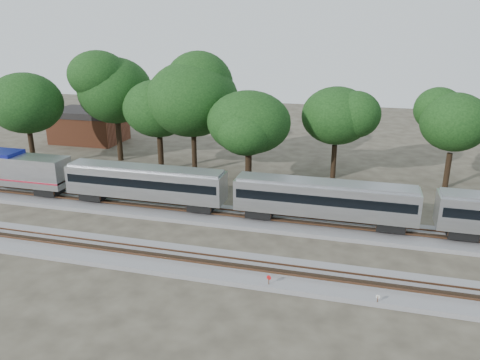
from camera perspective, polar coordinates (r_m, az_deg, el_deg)
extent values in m
plane|color=#383328|center=(41.82, 0.63, -8.29)|extent=(160.00, 160.00, 0.00)
cube|color=slate|center=(47.02, 2.46, -4.89)|extent=(160.00, 5.00, 0.40)
cube|color=brown|center=(46.20, 2.27, -4.71)|extent=(160.00, 0.08, 0.15)
cube|color=brown|center=(47.49, 2.66, -4.05)|extent=(160.00, 0.08, 0.15)
cube|color=slate|center=(38.31, -0.90, -10.62)|extent=(160.00, 5.00, 0.40)
cube|color=brown|center=(37.49, -1.21, -10.53)|extent=(160.00, 0.08, 0.15)
cube|color=brown|center=(38.70, -0.60, -9.54)|extent=(160.00, 0.08, 0.15)
cube|color=silver|center=(57.94, -24.83, 1.12)|extent=(10.46, 2.96, 3.26)
cube|color=maroon|center=(58.92, -25.61, 0.42)|extent=(12.83, 3.00, 0.18)
cube|color=black|center=(56.70, -22.20, -1.10)|extent=(2.57, 2.17, 0.89)
cube|color=silver|center=(49.94, -11.46, -0.27)|extent=(17.17, 2.96, 2.96)
cube|color=black|center=(49.85, -11.49, 0.05)|extent=(16.58, 3.01, 0.89)
cube|color=gray|center=(49.48, -11.58, 1.40)|extent=(16.78, 2.37, 0.35)
cube|color=black|center=(53.53, -17.32, -1.66)|extent=(2.57, 2.17, 0.89)
cube|color=black|center=(48.25, -4.67, -3.06)|extent=(2.57, 2.17, 0.89)
cube|color=silver|center=(45.11, 10.22, -2.25)|extent=(17.17, 2.96, 2.96)
cube|color=black|center=(45.01, 10.24, -1.89)|extent=(16.58, 3.01, 0.89)
cube|color=gray|center=(44.60, 10.33, -0.41)|extent=(16.78, 2.37, 0.35)
cube|color=black|center=(46.65, 2.46, -3.79)|extent=(2.57, 2.17, 0.89)
cube|color=black|center=(45.82, 17.87, -5.14)|extent=(2.57, 2.17, 0.89)
cube|color=black|center=(46.64, 25.41, -5.67)|extent=(2.57, 2.17, 0.89)
cylinder|color=#512D19|center=(35.73, 3.53, -12.41)|extent=(0.07, 0.07, 1.01)
cylinder|color=red|center=(35.51, 3.54, -11.79)|extent=(0.35, 0.13, 0.36)
cylinder|color=#512D19|center=(35.07, 16.40, -14.02)|extent=(0.06, 0.06, 0.85)
cylinder|color=silver|center=(34.87, 16.46, -13.49)|extent=(0.30, 0.05, 0.30)
cube|color=#512D19|center=(35.85, 11.73, -13.36)|extent=(0.56, 0.42, 0.30)
cube|color=brown|center=(82.83, -17.91, 5.99)|extent=(11.13, 7.85, 4.42)
cube|color=black|center=(82.33, -18.09, 7.83)|extent=(11.33, 8.05, 0.99)
cylinder|color=black|center=(70.46, -24.00, 3.35)|extent=(0.70, 0.70, 4.76)
ellipsoid|color=black|center=(69.24, -24.69, 8.51)|extent=(8.98, 8.98, 7.64)
cylinder|color=black|center=(69.79, -14.49, 4.52)|extent=(0.70, 0.70, 5.42)
ellipsoid|color=black|center=(68.46, -14.98, 10.50)|extent=(10.22, 10.22, 8.69)
cylinder|color=black|center=(63.66, -9.64, 3.12)|extent=(0.70, 0.70, 4.54)
ellipsoid|color=black|center=(62.35, -9.95, 8.58)|extent=(8.55, 8.55, 7.27)
cylinder|color=black|center=(62.41, -5.60, 3.33)|extent=(0.70, 0.70, 5.26)
ellipsoid|color=black|center=(60.95, -5.81, 9.83)|extent=(9.93, 9.93, 8.44)
cylinder|color=black|center=(56.47, 1.04, 1.27)|extent=(0.70, 0.70, 4.28)
ellipsoid|color=black|center=(55.03, 1.07, 7.05)|extent=(8.06, 8.06, 6.85)
cylinder|color=black|center=(60.59, 11.34, 2.16)|extent=(0.70, 0.70, 4.39)
ellipsoid|color=black|center=(59.24, 11.70, 7.70)|extent=(8.28, 8.28, 7.04)
cylinder|color=black|center=(61.18, 23.95, 1.04)|extent=(0.70, 0.70, 4.35)
ellipsoid|color=black|center=(59.85, 24.68, 6.44)|extent=(8.20, 8.20, 6.97)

